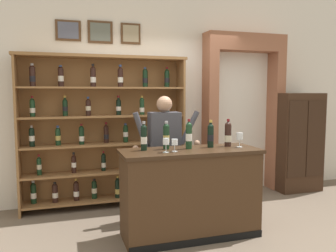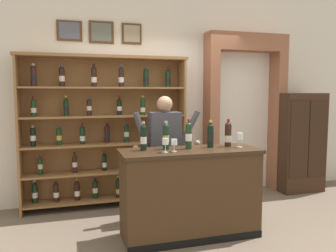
{
  "view_description": "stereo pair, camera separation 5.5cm",
  "coord_description": "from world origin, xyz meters",
  "px_view_note": "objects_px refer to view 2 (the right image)",
  "views": [
    {
      "loc": [
        -1.36,
        -3.51,
        1.63
      ],
      "look_at": [
        -0.16,
        0.34,
        1.23
      ],
      "focal_mm": 36.31,
      "sensor_mm": 36.0,
      "label": 1
    },
    {
      "loc": [
        -1.3,
        -3.53,
        1.63
      ],
      "look_at": [
        -0.16,
        0.34,
        1.23
      ],
      "focal_mm": 36.31,
      "sensor_mm": 36.0,
      "label": 2
    }
  ],
  "objects_px": {
    "wine_shelf": "(105,128)",
    "tasting_bottle_riserva": "(166,136)",
    "tasting_bottle_bianco": "(189,135)",
    "wine_glass_spare": "(240,137)",
    "tasting_bottle_rosso": "(210,135)",
    "wine_glass_right": "(165,142)",
    "side_cabinet": "(300,142)",
    "tasting_counter": "(190,193)",
    "shopkeeper": "(165,144)",
    "tasting_bottle_grappa": "(228,134)",
    "tasting_bottle_prosecco": "(143,137)",
    "wine_glass_left": "(174,143)"
  },
  "relations": [
    {
      "from": "tasting_bottle_grappa",
      "to": "wine_glass_spare",
      "type": "bearing_deg",
      "value": -45.81
    },
    {
      "from": "tasting_bottle_bianco",
      "to": "wine_shelf",
      "type": "bearing_deg",
      "value": 121.8
    },
    {
      "from": "wine_shelf",
      "to": "tasting_bottle_bianco",
      "type": "relative_size",
      "value": 6.94
    },
    {
      "from": "tasting_bottle_riserva",
      "to": "tasting_bottle_bianco",
      "type": "height_order",
      "value": "tasting_bottle_bianco"
    },
    {
      "from": "tasting_counter",
      "to": "tasting_bottle_prosecco",
      "type": "height_order",
      "value": "tasting_bottle_prosecco"
    },
    {
      "from": "tasting_bottle_grappa",
      "to": "wine_shelf",
      "type": "bearing_deg",
      "value": 135.94
    },
    {
      "from": "side_cabinet",
      "to": "tasting_counter",
      "type": "bearing_deg",
      "value": -153.5
    },
    {
      "from": "side_cabinet",
      "to": "tasting_bottle_grappa",
      "type": "distance_m",
      "value": 2.18
    },
    {
      "from": "tasting_bottle_bianco",
      "to": "wine_glass_spare",
      "type": "relative_size",
      "value": 1.99
    },
    {
      "from": "shopkeeper",
      "to": "tasting_bottle_grappa",
      "type": "distance_m",
      "value": 0.85
    },
    {
      "from": "wine_shelf",
      "to": "shopkeeper",
      "type": "bearing_deg",
      "value": -45.92
    },
    {
      "from": "tasting_bottle_bianco",
      "to": "wine_glass_spare",
      "type": "distance_m",
      "value": 0.61
    },
    {
      "from": "wine_shelf",
      "to": "shopkeeper",
      "type": "height_order",
      "value": "wine_shelf"
    },
    {
      "from": "tasting_bottle_grappa",
      "to": "tasting_bottle_prosecco",
      "type": "bearing_deg",
      "value": 179.26
    },
    {
      "from": "wine_shelf",
      "to": "tasting_bottle_rosso",
      "type": "distance_m",
      "value": 1.66
    },
    {
      "from": "tasting_bottle_riserva",
      "to": "wine_glass_left",
      "type": "height_order",
      "value": "tasting_bottle_riserva"
    },
    {
      "from": "tasting_bottle_riserva",
      "to": "wine_glass_spare",
      "type": "relative_size",
      "value": 1.87
    },
    {
      "from": "shopkeeper",
      "to": "tasting_bottle_bianco",
      "type": "distance_m",
      "value": 0.62
    },
    {
      "from": "tasting_bottle_riserva",
      "to": "tasting_bottle_bianco",
      "type": "xyz_separation_m",
      "value": [
        0.25,
        -0.05,
        0.01
      ]
    },
    {
      "from": "tasting_bottle_grappa",
      "to": "wine_glass_spare",
      "type": "xyz_separation_m",
      "value": [
        0.1,
        -0.1,
        -0.02
      ]
    },
    {
      "from": "wine_shelf",
      "to": "tasting_bottle_riserva",
      "type": "relative_size",
      "value": 7.4
    },
    {
      "from": "tasting_bottle_bianco",
      "to": "wine_glass_spare",
      "type": "height_order",
      "value": "tasting_bottle_bianco"
    },
    {
      "from": "tasting_counter",
      "to": "wine_shelf",
      "type": "bearing_deg",
      "value": 120.74
    },
    {
      "from": "wine_shelf",
      "to": "wine_glass_spare",
      "type": "height_order",
      "value": "wine_shelf"
    },
    {
      "from": "tasting_bottle_bianco",
      "to": "wine_glass_right",
      "type": "distance_m",
      "value": 0.36
    },
    {
      "from": "tasting_bottle_riserva",
      "to": "side_cabinet",
      "type": "bearing_deg",
      "value": 22.3
    },
    {
      "from": "side_cabinet",
      "to": "tasting_counter",
      "type": "xyz_separation_m",
      "value": [
        -2.36,
        -1.18,
        -0.31
      ]
    },
    {
      "from": "shopkeeper",
      "to": "wine_glass_spare",
      "type": "bearing_deg",
      "value": -42.44
    },
    {
      "from": "tasting_bottle_prosecco",
      "to": "tasting_bottle_grappa",
      "type": "xyz_separation_m",
      "value": [
        1.02,
        -0.01,
        -0.0
      ]
    },
    {
      "from": "wine_shelf",
      "to": "tasting_bottle_rosso",
      "type": "xyz_separation_m",
      "value": [
        1.07,
        -1.27,
        0.02
      ]
    },
    {
      "from": "wine_shelf",
      "to": "wine_glass_left",
      "type": "relative_size",
      "value": 16.95
    },
    {
      "from": "wine_glass_left",
      "to": "shopkeeper",
      "type": "bearing_deg",
      "value": 81.93
    },
    {
      "from": "wine_glass_spare",
      "to": "wine_glass_left",
      "type": "distance_m",
      "value": 0.82
    },
    {
      "from": "tasting_bottle_bianco",
      "to": "wine_glass_right",
      "type": "bearing_deg",
      "value": -154.05
    },
    {
      "from": "wine_shelf",
      "to": "tasting_bottle_rosso",
      "type": "relative_size",
      "value": 7.36
    },
    {
      "from": "tasting_bottle_bianco",
      "to": "tasting_counter",
      "type": "bearing_deg",
      "value": -90.77
    },
    {
      "from": "tasting_bottle_rosso",
      "to": "wine_glass_spare",
      "type": "xyz_separation_m",
      "value": [
        0.33,
        -0.09,
        -0.02
      ]
    },
    {
      "from": "wine_shelf",
      "to": "tasting_bottle_grappa",
      "type": "relative_size",
      "value": 7.21
    },
    {
      "from": "side_cabinet",
      "to": "wine_shelf",
      "type": "bearing_deg",
      "value": 177.02
    },
    {
      "from": "side_cabinet",
      "to": "tasting_counter",
      "type": "relative_size",
      "value": 1.03
    },
    {
      "from": "side_cabinet",
      "to": "tasting_bottle_prosecco",
      "type": "xyz_separation_m",
      "value": [
        -2.88,
        -1.08,
        0.33
      ]
    },
    {
      "from": "wine_glass_right",
      "to": "wine_glass_left",
      "type": "xyz_separation_m",
      "value": [
        0.1,
        0.02,
        -0.01
      ]
    },
    {
      "from": "tasting_bottle_prosecco",
      "to": "wine_glass_spare",
      "type": "xyz_separation_m",
      "value": [
        1.12,
        -0.11,
        -0.03
      ]
    },
    {
      "from": "side_cabinet",
      "to": "shopkeeper",
      "type": "bearing_deg",
      "value": -167.67
    },
    {
      "from": "tasting_bottle_bianco",
      "to": "tasting_bottle_rosso",
      "type": "distance_m",
      "value": 0.28
    },
    {
      "from": "wine_glass_right",
      "to": "wine_glass_spare",
      "type": "relative_size",
      "value": 0.91
    },
    {
      "from": "tasting_bottle_prosecco",
      "to": "wine_glass_left",
      "type": "bearing_deg",
      "value": -30.9
    },
    {
      "from": "tasting_counter",
      "to": "shopkeeper",
      "type": "bearing_deg",
      "value": 100.21
    },
    {
      "from": "tasting_bottle_prosecco",
      "to": "tasting_bottle_rosso",
      "type": "bearing_deg",
      "value": -1.46
    },
    {
      "from": "tasting_bottle_rosso",
      "to": "wine_glass_spare",
      "type": "relative_size",
      "value": 1.88
    }
  ]
}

